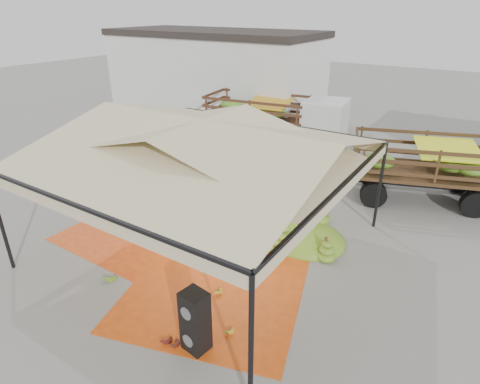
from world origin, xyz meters
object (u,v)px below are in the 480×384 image
Objects in this scene: vendor at (288,177)px; truck_right at (464,165)px; truck_left at (280,115)px; speaker_stack at (195,321)px; banana_heap at (267,207)px.

vendor is 6.43m from truck_right.
truck_left is 1.01× the size of truck_right.
speaker_stack is 7.93m from vendor.
truck_left is at bearing -40.67° from vendor.
vendor is at bearing 110.68° from speaker_stack.
truck_left is 9.47m from truck_right.
truck_left is (-3.85, 8.15, 0.90)m from banana_heap.
vendor is at bearing -67.93° from truck_left.
banana_heap is at bearing -153.80° from truck_right.
vendor is at bearing 98.20° from banana_heap.
speaker_stack is at bearing 121.39° from vendor.
vendor is 0.25× the size of truck_left.
speaker_stack is 0.20× the size of truck_right.
truck_right reaches higher than vendor.
vendor reaches higher than speaker_stack.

